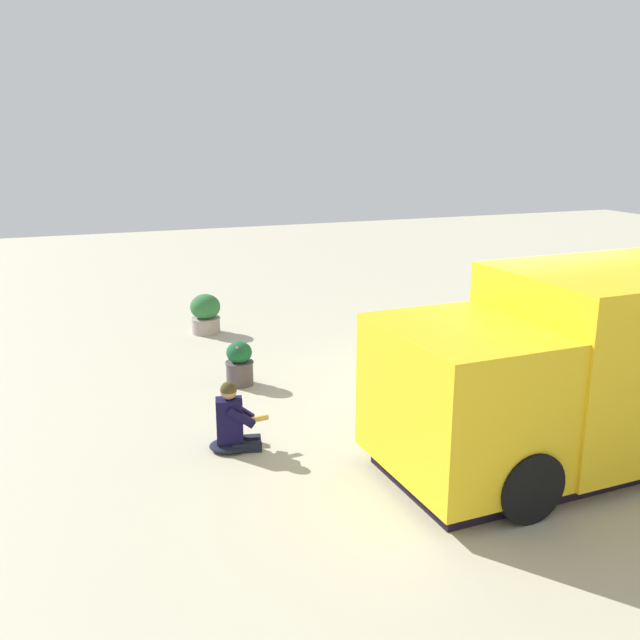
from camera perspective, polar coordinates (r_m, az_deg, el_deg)
The scene contains 5 objects.
ground_plane at distance 10.77m, azimuth 15.51°, elevation -6.03°, with size 40.00×40.00×0.00m, color #B7B398.
food_truck at distance 8.88m, azimuth 21.98°, elevation -3.69°, with size 5.25×2.77×2.27m.
person_customer at distance 8.68m, azimuth -7.18°, elevation -8.41°, with size 0.77×0.54×0.88m.
planter_flowering_near at distance 13.66m, azimuth -9.36°, elevation 0.54°, with size 0.58×0.58×0.77m.
planter_flowering_far at distance 10.81m, azimuth -6.61°, elevation -3.56°, with size 0.44×0.44×0.69m.
Camera 1 is at (-6.11, -8.02, 3.78)m, focal length 39.10 mm.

